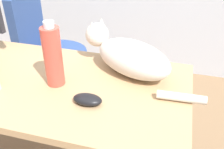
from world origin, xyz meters
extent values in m
cube|color=tan|center=(0.00, 0.00, 0.70)|extent=(1.44, 0.61, 0.03)
cube|color=#977752|center=(0.66, 0.24, 0.34)|extent=(0.06, 0.06, 0.69)
cylinder|color=black|center=(-0.19, 0.66, 0.02)|extent=(0.48, 0.48, 0.04)
cylinder|color=black|center=(-0.19, 0.66, 0.22)|extent=(0.06, 0.06, 0.43)
cylinder|color=navy|center=(-0.19, 0.66, 0.46)|extent=(0.44, 0.44, 0.06)
cube|color=navy|center=(-0.38, 0.65, 0.69)|extent=(0.08, 0.35, 0.40)
ellipsoid|color=silver|center=(0.46, 0.15, 0.79)|extent=(0.40, 0.32, 0.15)
sphere|color=silver|center=(0.27, 0.25, 0.84)|extent=(0.11, 0.11, 0.11)
cone|color=silver|center=(0.26, 0.22, 0.89)|extent=(0.04, 0.04, 0.04)
cone|color=silver|center=(0.28, 0.27, 0.89)|extent=(0.04, 0.04, 0.04)
cylinder|color=silver|center=(0.68, 0.00, 0.74)|extent=(0.18, 0.04, 0.03)
ellipsoid|color=black|center=(0.34, -0.10, 0.74)|extent=(0.11, 0.06, 0.04)
cylinder|color=#D84C3D|center=(0.17, -0.01, 0.84)|extent=(0.07, 0.07, 0.24)
cylinder|color=silver|center=(0.17, -0.01, 0.97)|extent=(0.04, 0.04, 0.02)
camera|label=1|loc=(0.63, -0.80, 1.30)|focal=40.76mm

